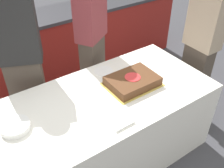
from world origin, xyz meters
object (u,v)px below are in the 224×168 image
(plate_stack, at_px, (15,127))
(person_seated_right, at_px, (202,44))
(cake, at_px, (132,81))
(person_standing_back, at_px, (21,61))
(person_cutting_cake, at_px, (92,43))

(plate_stack, xyz_separation_m, person_seated_right, (1.91, -0.06, 0.11))
(cake, distance_m, person_seated_right, 0.89)
(cake, bearing_deg, person_standing_back, 137.19)
(person_seated_right, distance_m, person_standing_back, 1.76)
(cake, xyz_separation_m, person_seated_right, (0.88, -0.00, 0.10))
(plate_stack, distance_m, person_seated_right, 1.91)
(person_standing_back, bearing_deg, cake, 160.85)
(plate_stack, height_order, person_standing_back, person_standing_back)
(cake, distance_m, plate_stack, 1.03)
(cake, bearing_deg, person_seated_right, -0.16)
(person_seated_right, bearing_deg, cake, -90.16)
(person_cutting_cake, bearing_deg, person_standing_back, -32.52)
(person_seated_right, height_order, person_standing_back, person_standing_back)
(person_cutting_cake, relative_size, person_seated_right, 0.98)
(cake, height_order, person_seated_right, person_seated_right)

